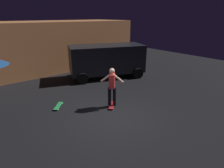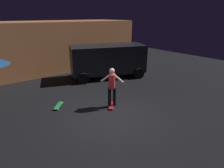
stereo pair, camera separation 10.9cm
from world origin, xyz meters
The scene contains 6 objects.
ground_plane centered at (0.00, 0.00, 0.00)m, with size 28.00×28.00×0.00m, color black.
low_building centered at (1.42, 8.87, 1.69)m, with size 11.90×4.40×3.38m.
parked_van centered at (3.10, 4.30, 1.16)m, with size 4.98×3.54×2.03m.
skateboard_ridden centered at (0.62, 0.68, 0.06)m, with size 0.70×0.68×0.07m.
skateboard_spare centered at (-1.25, 2.10, 0.06)m, with size 0.67×0.71×0.07m.
skater centered at (0.62, 0.68, 1.04)m, with size 0.74×0.77×1.67m.
Camera 2 is at (-4.04, -5.30, 3.80)m, focal length 30.64 mm.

